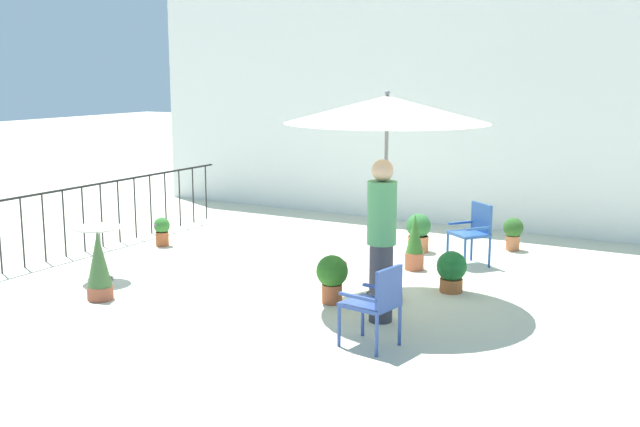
{
  "coord_description": "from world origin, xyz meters",
  "views": [
    {
      "loc": [
        5.31,
        -9.01,
        2.74
      ],
      "look_at": [
        0.0,
        0.33,
        0.74
      ],
      "focal_mm": 43.54,
      "sensor_mm": 36.0,
      "label": 1
    }
  ],
  "objects_px": {
    "potted_plant_5": "(418,232)",
    "potted_plant_6": "(332,276)",
    "cafe_table_0": "(99,244)",
    "standing_person": "(382,238)",
    "potted_plant_1": "(513,232)",
    "potted_plant_3": "(162,230)",
    "patio_umbrella_0": "(387,111)",
    "patio_chair_1": "(376,300)",
    "potted_plant_2": "(99,266)",
    "potted_plant_0": "(415,243)",
    "potted_plant_4": "(452,270)",
    "patio_chair_0": "(474,229)"
  },
  "relations": [
    {
      "from": "cafe_table_0",
      "to": "potted_plant_4",
      "type": "height_order",
      "value": "cafe_table_0"
    },
    {
      "from": "standing_person",
      "to": "patio_umbrella_0",
      "type": "bearing_deg",
      "value": 112.04
    },
    {
      "from": "potted_plant_0",
      "to": "cafe_table_0",
      "type": "bearing_deg",
      "value": -142.69
    },
    {
      "from": "potted_plant_0",
      "to": "potted_plant_3",
      "type": "height_order",
      "value": "potted_plant_0"
    },
    {
      "from": "cafe_table_0",
      "to": "standing_person",
      "type": "height_order",
      "value": "standing_person"
    },
    {
      "from": "patio_chair_1",
      "to": "potted_plant_3",
      "type": "distance_m",
      "value": 5.48
    },
    {
      "from": "potted_plant_1",
      "to": "potted_plant_6",
      "type": "distance_m",
      "value": 3.94
    },
    {
      "from": "potted_plant_2",
      "to": "potted_plant_4",
      "type": "height_order",
      "value": "potted_plant_2"
    },
    {
      "from": "patio_chair_1",
      "to": "cafe_table_0",
      "type": "bearing_deg",
      "value": 173.67
    },
    {
      "from": "patio_chair_1",
      "to": "potted_plant_1",
      "type": "relative_size",
      "value": 1.67
    },
    {
      "from": "potted_plant_5",
      "to": "potted_plant_6",
      "type": "height_order",
      "value": "potted_plant_5"
    },
    {
      "from": "potted_plant_0",
      "to": "potted_plant_6",
      "type": "bearing_deg",
      "value": -96.86
    },
    {
      "from": "potted_plant_5",
      "to": "standing_person",
      "type": "xyz_separation_m",
      "value": [
        0.92,
        -3.29,
        0.63
      ]
    },
    {
      "from": "patio_chair_0",
      "to": "potted_plant_3",
      "type": "xyz_separation_m",
      "value": [
        -4.65,
        -1.26,
        -0.27
      ]
    },
    {
      "from": "patio_umbrella_0",
      "to": "standing_person",
      "type": "distance_m",
      "value": 1.55
    },
    {
      "from": "potted_plant_1",
      "to": "potted_plant_3",
      "type": "bearing_deg",
      "value": -153.46
    },
    {
      "from": "patio_umbrella_0",
      "to": "potted_plant_6",
      "type": "bearing_deg",
      "value": -139.24
    },
    {
      "from": "potted_plant_4",
      "to": "patio_umbrella_0",
      "type": "bearing_deg",
      "value": -128.46
    },
    {
      "from": "potted_plant_3",
      "to": "patio_chair_0",
      "type": "bearing_deg",
      "value": 15.18
    },
    {
      "from": "potted_plant_1",
      "to": "potted_plant_0",
      "type": "bearing_deg",
      "value": -115.06
    },
    {
      "from": "patio_chair_1",
      "to": "potted_plant_3",
      "type": "height_order",
      "value": "patio_chair_1"
    },
    {
      "from": "cafe_table_0",
      "to": "potted_plant_2",
      "type": "height_order",
      "value": "potted_plant_2"
    },
    {
      "from": "patio_umbrella_0",
      "to": "potted_plant_2",
      "type": "relative_size",
      "value": 2.95
    },
    {
      "from": "potted_plant_3",
      "to": "potted_plant_5",
      "type": "xyz_separation_m",
      "value": [
        3.66,
        1.63,
        0.06
      ]
    },
    {
      "from": "potted_plant_1",
      "to": "potted_plant_3",
      "type": "xyz_separation_m",
      "value": [
        -4.89,
        -2.44,
        -0.04
      ]
    },
    {
      "from": "patio_chair_1",
      "to": "potted_plant_2",
      "type": "bearing_deg",
      "value": -177.49
    },
    {
      "from": "potted_plant_0",
      "to": "potted_plant_3",
      "type": "relative_size",
      "value": 1.71
    },
    {
      "from": "patio_umbrella_0",
      "to": "potted_plant_2",
      "type": "xyz_separation_m",
      "value": [
        -2.99,
        -1.68,
        -1.85
      ]
    },
    {
      "from": "patio_umbrella_0",
      "to": "potted_plant_6",
      "type": "height_order",
      "value": "patio_umbrella_0"
    },
    {
      "from": "cafe_table_0",
      "to": "potted_plant_1",
      "type": "height_order",
      "value": "cafe_table_0"
    },
    {
      "from": "patio_chair_1",
      "to": "potted_plant_1",
      "type": "bearing_deg",
      "value": 90.1
    },
    {
      "from": "patio_umbrella_0",
      "to": "potted_plant_5",
      "type": "bearing_deg",
      "value": 103.62
    },
    {
      "from": "potted_plant_3",
      "to": "cafe_table_0",
      "type": "bearing_deg",
      "value": -71.74
    },
    {
      "from": "patio_umbrella_0",
      "to": "patio_chair_0",
      "type": "distance_m",
      "value": 2.82
    },
    {
      "from": "potted_plant_4",
      "to": "standing_person",
      "type": "height_order",
      "value": "standing_person"
    },
    {
      "from": "potted_plant_1",
      "to": "potted_plant_4",
      "type": "distance_m",
      "value": 2.63
    },
    {
      "from": "patio_chair_1",
      "to": "standing_person",
      "type": "height_order",
      "value": "standing_person"
    },
    {
      "from": "cafe_table_0",
      "to": "potted_plant_1",
      "type": "xyz_separation_m",
      "value": [
        4.24,
        4.41,
        -0.2
      ]
    },
    {
      "from": "potted_plant_6",
      "to": "standing_person",
      "type": "height_order",
      "value": "standing_person"
    },
    {
      "from": "patio_umbrella_0",
      "to": "cafe_table_0",
      "type": "bearing_deg",
      "value": -163.86
    },
    {
      "from": "patio_chair_1",
      "to": "patio_chair_0",
      "type": "bearing_deg",
      "value": 93.82
    },
    {
      "from": "potted_plant_0",
      "to": "potted_plant_5",
      "type": "bearing_deg",
      "value": 109.68
    },
    {
      "from": "potted_plant_3",
      "to": "standing_person",
      "type": "relative_size",
      "value": 0.25
    },
    {
      "from": "cafe_table_0",
      "to": "potted_plant_5",
      "type": "xyz_separation_m",
      "value": [
        3.01,
        3.6,
        -0.19
      ]
    },
    {
      "from": "patio_umbrella_0",
      "to": "patio_chair_1",
      "type": "height_order",
      "value": "patio_umbrella_0"
    },
    {
      "from": "potted_plant_2",
      "to": "potted_plant_4",
      "type": "distance_m",
      "value": 4.31
    },
    {
      "from": "cafe_table_0",
      "to": "potted_plant_6",
      "type": "height_order",
      "value": "cafe_table_0"
    },
    {
      "from": "patio_umbrella_0",
      "to": "potted_plant_1",
      "type": "xyz_separation_m",
      "value": [
        0.61,
        3.36,
        -1.97
      ]
    },
    {
      "from": "patio_chair_1",
      "to": "potted_plant_3",
      "type": "bearing_deg",
      "value": 153.49
    },
    {
      "from": "potted_plant_1",
      "to": "potted_plant_2",
      "type": "bearing_deg",
      "value": -125.55
    }
  ]
}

